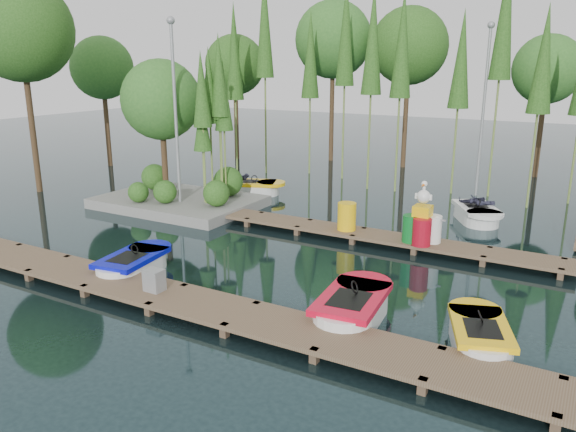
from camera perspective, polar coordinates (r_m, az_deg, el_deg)
The scene contains 16 objects.
ground_plane at distance 17.36m, azimuth -2.26°, elevation -3.67°, with size 90.00×90.00×0.00m, color #1B3033.
near_dock at distance 13.93m, azimuth -12.18°, elevation -7.95°, with size 18.00×1.50×0.50m.
far_dock at distance 18.93m, azimuth 4.32°, elevation -1.34°, with size 15.00×1.20×0.50m.
island at distance 22.96m, azimuth -11.50°, elevation 8.90°, with size 6.20×4.20×6.75m.
tree_screen at distance 26.75m, azimuth 6.25°, elevation 16.30°, with size 34.42×18.53×10.31m.
lamp_island at distance 21.75m, azimuth -11.42°, elevation 11.41°, with size 0.30×0.30×7.25m.
lamp_rear at distance 25.38m, azimuth 19.34°, elevation 11.40°, with size 0.30×0.30×7.25m.
boat_blue at distance 16.12m, azimuth -15.41°, elevation -4.81°, with size 1.56×2.79×0.89m.
boat_red at distance 12.97m, azimuth 6.58°, elevation -9.26°, with size 1.60×3.03×0.98m.
boat_yellow_near at distance 12.43m, azimuth 18.86°, elevation -11.42°, with size 1.88×2.69×0.83m.
boat_yellow_far at distance 24.83m, azimuth -3.67°, elevation 2.88°, with size 3.03×2.18×1.38m.
boat_white_far at distance 21.66m, azimuth 18.61°, elevation 0.21°, with size 2.42×2.98×1.29m.
utility_cabinet at distance 14.05m, azimuth -13.43°, elevation -6.36°, with size 0.44×0.37×0.53m, color gray.
yellow_barrel at distance 18.55m, azimuth 5.99°, elevation -0.04°, with size 0.61×0.61×0.91m, color yellow.
drum_cluster at distance 17.55m, azimuth 13.46°, elevation -0.91°, with size 1.12×1.03×1.93m.
seagull_post at distance 17.59m, azimuth 14.83°, elevation -0.90°, with size 0.54×0.29×0.87m.
Camera 1 is at (8.71, -13.90, 5.69)m, focal length 35.00 mm.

